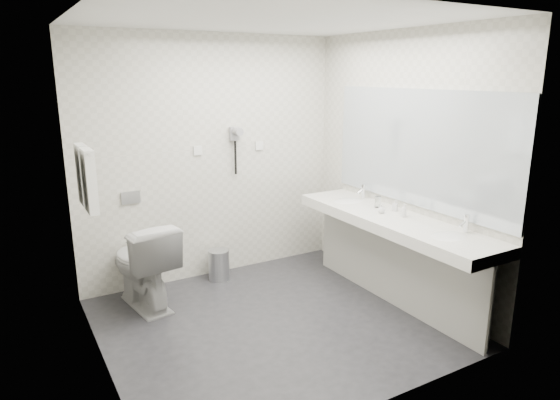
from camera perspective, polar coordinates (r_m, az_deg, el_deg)
floor at (r=4.44m, az=-0.73°, el=-13.91°), size 2.80×2.80×0.00m
ceiling at (r=3.93m, az=-0.85°, el=20.14°), size 2.80×2.80×0.00m
wall_back at (r=5.16m, az=-7.89°, el=4.71°), size 2.80×0.00×2.80m
wall_front at (r=2.98m, az=11.57°, el=-2.65°), size 2.80×0.00×2.80m
wall_left at (r=3.56m, az=-20.87°, el=-0.52°), size 0.00×2.60×2.60m
wall_right at (r=4.83m, az=13.89°, el=3.77°), size 0.00×2.60×2.60m
vanity_counter at (r=4.61m, az=12.79°, el=-2.44°), size 0.55×2.20×0.10m
vanity_panel at (r=4.76m, az=12.72°, el=-7.29°), size 0.03×2.15×0.75m
vanity_post_near at (r=4.16m, az=22.93°, el=-11.45°), size 0.06×0.06×0.75m
vanity_post_far at (r=5.54m, az=5.68°, el=-3.90°), size 0.06×0.06×0.75m
mirror at (r=4.65m, az=15.60°, el=5.75°), size 0.02×2.20×1.05m
basin_near at (r=4.17m, az=18.85°, el=-4.16°), size 0.40×0.31×0.05m
basin_far at (r=5.08m, az=7.86°, el=-0.25°), size 0.40×0.31×0.05m
faucet_near at (r=4.29m, az=20.68°, el=-2.55°), size 0.04×0.04×0.15m
faucet_far at (r=5.17m, az=9.60°, el=0.99°), size 0.04×0.04×0.15m
soap_bottle_a at (r=4.77m, az=13.11°, el=-0.63°), size 0.06×0.06×0.10m
soap_bottle_b at (r=4.67m, az=11.60°, el=-1.01°), size 0.09×0.09×0.08m
soap_bottle_c at (r=4.58m, az=14.12°, el=-1.17°), size 0.05×0.05×0.12m
glass_left at (r=4.86m, az=11.21°, el=-0.20°), size 0.06×0.06×0.11m
toilet at (r=4.74m, az=-15.57°, el=-7.14°), size 0.57×0.87×0.82m
flush_plate at (r=4.95m, az=-16.83°, el=0.27°), size 0.18×0.02×0.12m
pedal_bin at (r=5.26m, az=-7.05°, el=-7.50°), size 0.27×0.27×0.31m
bin_lid at (r=5.20m, az=-7.10°, el=-5.85°), size 0.22×0.22×0.02m
towel_rail at (r=4.04m, az=-21.87°, el=5.44°), size 0.02×0.62×0.02m
towel_near at (r=3.94m, az=-21.12°, el=2.05°), size 0.07×0.24×0.48m
towel_far at (r=4.21m, az=-21.75°, el=2.74°), size 0.07×0.24×0.48m
dryer_cradle at (r=5.19m, az=-5.29°, el=7.63°), size 0.10×0.04×0.14m
dryer_barrel at (r=5.13m, az=-4.96°, el=7.89°), size 0.08×0.14×0.08m
dryer_cord at (r=5.21m, az=-5.15°, el=4.89°), size 0.02×0.02×0.35m
switch_plate_a at (r=5.08m, az=-9.45°, el=5.64°), size 0.09×0.02×0.09m
switch_plate_b at (r=5.36m, az=-2.40°, el=6.28°), size 0.09×0.02×0.09m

